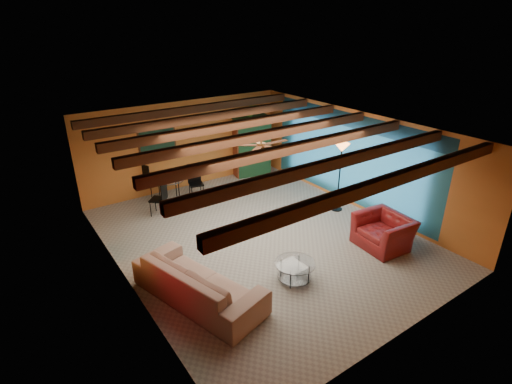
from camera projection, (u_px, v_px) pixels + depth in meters
room at (258, 144)px, 8.85m from camera, size 6.52×8.01×2.71m
sofa at (198, 282)px, 7.46m from camera, size 1.76×2.89×0.79m
armchair at (383, 232)px, 9.22m from camera, size 1.13×1.26×0.77m
coffee_table at (295, 271)px, 8.07m from camera, size 0.98×0.98×0.43m
dining_table at (169, 186)px, 11.38m from camera, size 2.42×2.42×1.04m
armoire at (250, 147)px, 13.25m from camera, size 1.20×0.77×1.96m
floor_lamp at (339, 177)px, 10.75m from camera, size 0.51×0.51×1.94m
ceiling_fan at (261, 145)px, 8.77m from camera, size 1.50×1.50×0.44m
painting at (157, 141)px, 11.56m from camera, size 1.05×0.03×0.65m
potted_plant at (250, 111)px, 12.77m from camera, size 0.48×0.44×0.43m
vase at (167, 165)px, 11.13m from camera, size 0.22×0.22×0.20m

